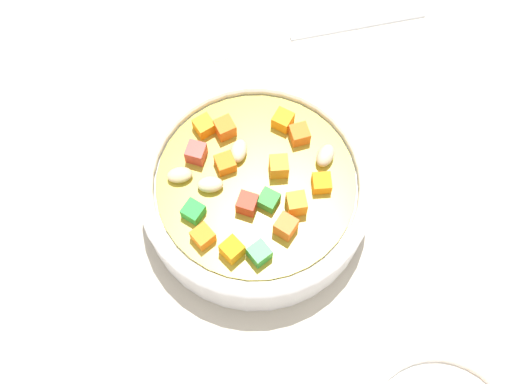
% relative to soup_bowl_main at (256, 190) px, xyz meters
% --- Properties ---
extents(ground_plane, '(1.40, 1.40, 0.02)m').
position_rel_soup_bowl_main_xyz_m(ground_plane, '(-0.00, 0.00, -0.04)').
color(ground_plane, '#BAB2A0').
extents(soup_bowl_main, '(0.21, 0.21, 0.07)m').
position_rel_soup_bowl_main_xyz_m(soup_bowl_main, '(0.00, 0.00, 0.00)').
color(soup_bowl_main, white).
rests_on(soup_bowl_main, ground_plane).
extents(spoon, '(0.24, 0.09, 0.01)m').
position_rel_soup_bowl_main_xyz_m(spoon, '(-0.13, -0.15, -0.03)').
color(spoon, silver).
rests_on(spoon, ground_plane).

